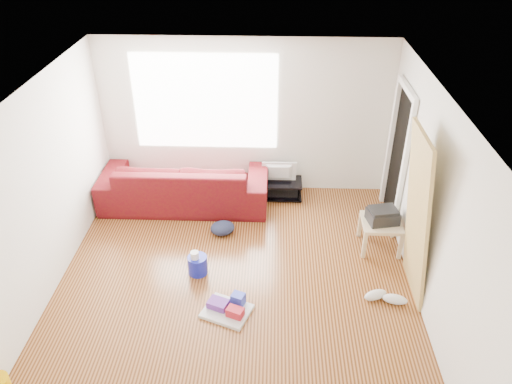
{
  "coord_description": "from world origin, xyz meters",
  "views": [
    {
      "loc": [
        0.45,
        -4.67,
        4.35
      ],
      "look_at": [
        0.25,
        0.6,
        1.07
      ],
      "focal_mm": 35.0,
      "sensor_mm": 36.0,
      "label": 1
    }
  ],
  "objects_px": {
    "side_table": "(381,226)",
    "bucket": "(198,272)",
    "cleaning_tray": "(228,308)",
    "tv_stand": "(278,188)",
    "backpack": "(223,233)",
    "sofa": "(186,203)"
  },
  "relations": [
    {
      "from": "side_table",
      "to": "cleaning_tray",
      "type": "relative_size",
      "value": 0.82
    },
    {
      "from": "cleaning_tray",
      "to": "tv_stand",
      "type": "bearing_deg",
      "value": 77.17
    },
    {
      "from": "sofa",
      "to": "tv_stand",
      "type": "distance_m",
      "value": 1.5
    },
    {
      "from": "sofa",
      "to": "tv_stand",
      "type": "xyz_separation_m",
      "value": [
        1.47,
        0.27,
        0.15
      ]
    },
    {
      "from": "cleaning_tray",
      "to": "bucket",
      "type": "bearing_deg",
      "value": 123.42
    },
    {
      "from": "tv_stand",
      "to": "backpack",
      "type": "relative_size",
      "value": 2.11
    },
    {
      "from": "sofa",
      "to": "cleaning_tray",
      "type": "relative_size",
      "value": 3.95
    },
    {
      "from": "bucket",
      "to": "side_table",
      "type": "bearing_deg",
      "value": 14.66
    },
    {
      "from": "sofa",
      "to": "cleaning_tray",
      "type": "distance_m",
      "value": 2.5
    },
    {
      "from": "tv_stand",
      "to": "cleaning_tray",
      "type": "bearing_deg",
      "value": -102.86
    },
    {
      "from": "side_table",
      "to": "cleaning_tray",
      "type": "xyz_separation_m",
      "value": [
        -1.99,
        -1.33,
        -0.3
      ]
    },
    {
      "from": "side_table",
      "to": "backpack",
      "type": "xyz_separation_m",
      "value": [
        -2.21,
        0.23,
        -0.36
      ]
    },
    {
      "from": "tv_stand",
      "to": "backpack",
      "type": "height_order",
      "value": "tv_stand"
    },
    {
      "from": "sofa",
      "to": "cleaning_tray",
      "type": "bearing_deg",
      "value": 110.49
    },
    {
      "from": "sofa",
      "to": "tv_stand",
      "type": "height_order",
      "value": "sofa"
    },
    {
      "from": "bucket",
      "to": "cleaning_tray",
      "type": "height_order",
      "value": "cleaning_tray"
    },
    {
      "from": "tv_stand",
      "to": "bucket",
      "type": "xyz_separation_m",
      "value": [
        -1.05,
        -1.92,
        -0.15
      ]
    },
    {
      "from": "tv_stand",
      "to": "side_table",
      "type": "xyz_separation_m",
      "value": [
        1.4,
        -1.28,
        0.21
      ]
    },
    {
      "from": "bucket",
      "to": "backpack",
      "type": "relative_size",
      "value": 0.72
    },
    {
      "from": "bucket",
      "to": "cleaning_tray",
      "type": "distance_m",
      "value": 0.83
    },
    {
      "from": "side_table",
      "to": "bucket",
      "type": "relative_size",
      "value": 2.1
    },
    {
      "from": "side_table",
      "to": "bucket",
      "type": "distance_m",
      "value": 2.56
    }
  ]
}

